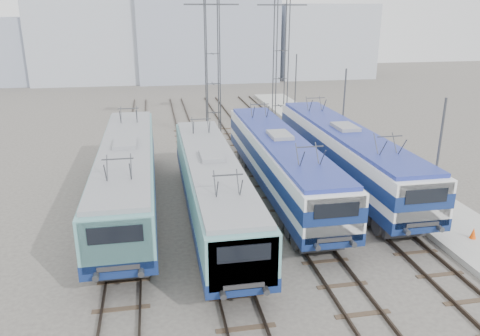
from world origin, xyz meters
The scene contains 15 objects.
ground centered at (0.00, 0.00, 0.00)m, with size 160.00×160.00×0.00m, color #514C47.
platform centered at (10.20, 8.00, 0.15)m, with size 4.00×70.00×0.30m, color #9E9E99.
locomotive_far_left centered at (-6.75, 7.57, 2.34)m, with size 2.98×18.84×3.55m.
locomotive_center_left centered at (-2.25, 5.07, 2.21)m, with size 2.81×17.73×3.34m.
locomotive_center_right centered at (2.25, 8.17, 2.35)m, with size 2.91×18.42×3.46m.
locomotive_far_right centered at (6.75, 9.02, 2.41)m, with size 2.99×18.92×3.56m.
catenary_tower_west centered at (0.00, 22.00, 6.64)m, with size 4.50×1.20×12.00m.
catenary_tower_east centered at (6.50, 24.00, 6.64)m, with size 4.50×1.20×12.00m.
mast_front centered at (8.60, 2.00, 3.50)m, with size 0.12×0.12×7.00m, color #3F4247.
mast_mid centered at (8.60, 14.00, 3.50)m, with size 0.12×0.12×7.00m, color #3F4247.
mast_rear centered at (8.60, 26.00, 3.50)m, with size 0.12×0.12×7.00m, color #3F4247.
safety_cone centered at (9.96, 0.34, 0.58)m, with size 0.31×0.31×0.56m, color #F04909.
building_west centered at (-14.00, 62.00, 7.00)m, with size 18.00×12.00×14.00m, color #A4ABB8.
building_center centered at (4.00, 62.00, 9.00)m, with size 22.00×14.00×18.00m, color #8E97AC.
building_east centered at (24.00, 62.00, 6.00)m, with size 16.00×12.00×12.00m, color #A4ABB8.
Camera 1 is at (-5.05, -17.88, 10.90)m, focal length 35.00 mm.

